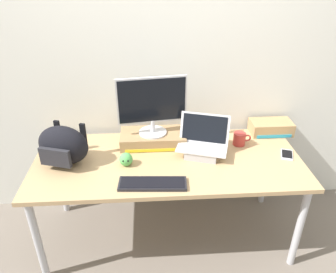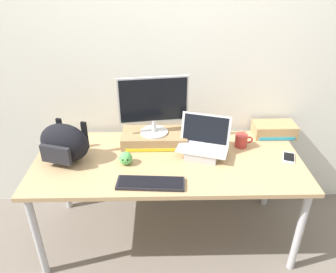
{
  "view_description": "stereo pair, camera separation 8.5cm",
  "coord_description": "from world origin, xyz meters",
  "px_view_note": "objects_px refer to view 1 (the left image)",
  "views": [
    {
      "loc": [
        -0.13,
        -1.89,
        1.96
      ],
      "look_at": [
        0.0,
        0.0,
        0.89
      ],
      "focal_mm": 34.89,
      "sensor_mm": 36.0,
      "label": 1
    },
    {
      "loc": [
        -0.04,
        -1.9,
        1.96
      ],
      "look_at": [
        0.0,
        0.0,
        0.89
      ],
      "focal_mm": 34.89,
      "sensor_mm": 36.0,
      "label": 2
    }
  ],
  "objects_px": {
    "desktop_monitor": "(152,105)",
    "open_laptop": "(202,147)",
    "coffee_mug": "(240,139)",
    "plush_toy": "(126,159)",
    "toner_box_yellow": "(153,138)",
    "external_keyboard": "(153,184)",
    "toner_box_cyan": "(271,127)",
    "cell_phone": "(287,155)",
    "messenger_backpack": "(63,145)"
  },
  "relations": [
    {
      "from": "desktop_monitor",
      "to": "cell_phone",
      "type": "height_order",
      "value": "desktop_monitor"
    },
    {
      "from": "desktop_monitor",
      "to": "plush_toy",
      "type": "xyz_separation_m",
      "value": [
        -0.19,
        -0.27,
        -0.27
      ]
    },
    {
      "from": "open_laptop",
      "to": "external_keyboard",
      "type": "height_order",
      "value": "open_laptop"
    },
    {
      "from": "external_keyboard",
      "to": "toner_box_cyan",
      "type": "height_order",
      "value": "toner_box_cyan"
    },
    {
      "from": "external_keyboard",
      "to": "cell_phone",
      "type": "distance_m",
      "value": 1.0
    },
    {
      "from": "external_keyboard",
      "to": "messenger_backpack",
      "type": "bearing_deg",
      "value": 157.37
    },
    {
      "from": "desktop_monitor",
      "to": "cell_phone",
      "type": "xyz_separation_m",
      "value": [
        0.94,
        -0.23,
        -0.31
      ]
    },
    {
      "from": "desktop_monitor",
      "to": "coffee_mug",
      "type": "height_order",
      "value": "desktop_monitor"
    },
    {
      "from": "external_keyboard",
      "to": "toner_box_cyan",
      "type": "xyz_separation_m",
      "value": [
        0.95,
        0.61,
        0.04
      ]
    },
    {
      "from": "toner_box_yellow",
      "to": "coffee_mug",
      "type": "bearing_deg",
      "value": -5.01
    },
    {
      "from": "toner_box_yellow",
      "to": "plush_toy",
      "type": "relative_size",
      "value": 5.29
    },
    {
      "from": "desktop_monitor",
      "to": "plush_toy",
      "type": "distance_m",
      "value": 0.43
    },
    {
      "from": "cell_phone",
      "to": "plush_toy",
      "type": "relative_size",
      "value": 1.71
    },
    {
      "from": "messenger_backpack",
      "to": "cell_phone",
      "type": "xyz_separation_m",
      "value": [
        1.54,
        -0.01,
        -0.13
      ]
    },
    {
      "from": "external_keyboard",
      "to": "cell_phone",
      "type": "height_order",
      "value": "external_keyboard"
    },
    {
      "from": "desktop_monitor",
      "to": "cell_phone",
      "type": "distance_m",
      "value": 1.02
    },
    {
      "from": "open_laptop",
      "to": "external_keyboard",
      "type": "xyz_separation_m",
      "value": [
        -0.36,
        -0.34,
        -0.05
      ]
    },
    {
      "from": "messenger_backpack",
      "to": "plush_toy",
      "type": "distance_m",
      "value": 0.43
    },
    {
      "from": "messenger_backpack",
      "to": "desktop_monitor",
      "type": "bearing_deg",
      "value": 37.03
    },
    {
      "from": "coffee_mug",
      "to": "desktop_monitor",
      "type": "bearing_deg",
      "value": 175.09
    },
    {
      "from": "desktop_monitor",
      "to": "external_keyboard",
      "type": "xyz_separation_m",
      "value": [
        -0.02,
        -0.5,
        -0.3
      ]
    },
    {
      "from": "coffee_mug",
      "to": "toner_box_cyan",
      "type": "height_order",
      "value": "toner_box_cyan"
    },
    {
      "from": "toner_box_yellow",
      "to": "open_laptop",
      "type": "relative_size",
      "value": 1.21
    },
    {
      "from": "open_laptop",
      "to": "toner_box_yellow",
      "type": "bearing_deg",
      "value": 171.39
    },
    {
      "from": "desktop_monitor",
      "to": "open_laptop",
      "type": "height_order",
      "value": "desktop_monitor"
    },
    {
      "from": "plush_toy",
      "to": "toner_box_cyan",
      "type": "distance_m",
      "value": 1.18
    },
    {
      "from": "toner_box_cyan",
      "to": "cell_phone",
      "type": "bearing_deg",
      "value": -88.63
    },
    {
      "from": "open_laptop",
      "to": "cell_phone",
      "type": "bearing_deg",
      "value": 12.13
    },
    {
      "from": "coffee_mug",
      "to": "cell_phone",
      "type": "distance_m",
      "value": 0.35
    },
    {
      "from": "messenger_backpack",
      "to": "plush_toy",
      "type": "xyz_separation_m",
      "value": [
        0.41,
        -0.06,
        -0.09
      ]
    },
    {
      "from": "open_laptop",
      "to": "messenger_backpack",
      "type": "height_order",
      "value": "open_laptop"
    },
    {
      "from": "coffee_mug",
      "to": "cell_phone",
      "type": "relative_size",
      "value": 0.86
    },
    {
      "from": "messenger_backpack",
      "to": "coffee_mug",
      "type": "bearing_deg",
      "value": 24.66
    },
    {
      "from": "toner_box_yellow",
      "to": "desktop_monitor",
      "type": "xyz_separation_m",
      "value": [
        0.0,
        -0.0,
        0.27
      ]
    },
    {
      "from": "toner_box_yellow",
      "to": "cell_phone",
      "type": "bearing_deg",
      "value": -13.58
    },
    {
      "from": "cell_phone",
      "to": "toner_box_cyan",
      "type": "relative_size",
      "value": 0.48
    },
    {
      "from": "open_laptop",
      "to": "cell_phone",
      "type": "height_order",
      "value": "open_laptop"
    },
    {
      "from": "open_laptop",
      "to": "desktop_monitor",
      "type": "bearing_deg",
      "value": 171.52
    },
    {
      "from": "plush_toy",
      "to": "toner_box_cyan",
      "type": "bearing_deg",
      "value": 18.65
    },
    {
      "from": "desktop_monitor",
      "to": "messenger_backpack",
      "type": "height_order",
      "value": "desktop_monitor"
    },
    {
      "from": "external_keyboard",
      "to": "plush_toy",
      "type": "height_order",
      "value": "plush_toy"
    },
    {
      "from": "desktop_monitor",
      "to": "open_laptop",
      "type": "bearing_deg",
      "value": -33.66
    },
    {
      "from": "cell_phone",
      "to": "external_keyboard",
      "type": "bearing_deg",
      "value": -144.0
    },
    {
      "from": "toner_box_yellow",
      "to": "messenger_backpack",
      "type": "height_order",
      "value": "messenger_backpack"
    },
    {
      "from": "messenger_backpack",
      "to": "toner_box_cyan",
      "type": "distance_m",
      "value": 1.57
    },
    {
      "from": "desktop_monitor",
      "to": "toner_box_cyan",
      "type": "xyz_separation_m",
      "value": [
        0.93,
        0.11,
        -0.27
      ]
    },
    {
      "from": "toner_box_yellow",
      "to": "external_keyboard",
      "type": "distance_m",
      "value": 0.51
    },
    {
      "from": "desktop_monitor",
      "to": "plush_toy",
      "type": "height_order",
      "value": "desktop_monitor"
    },
    {
      "from": "toner_box_yellow",
      "to": "external_keyboard",
      "type": "bearing_deg",
      "value": -91.84
    },
    {
      "from": "coffee_mug",
      "to": "cell_phone",
      "type": "xyz_separation_m",
      "value": [
        0.3,
        -0.17,
        -0.04
      ]
    }
  ]
}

